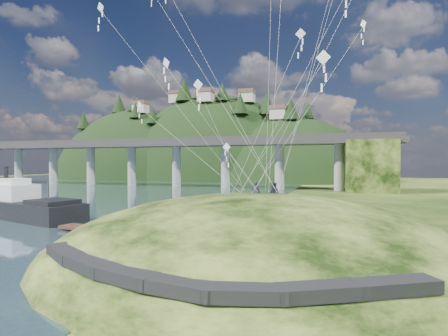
% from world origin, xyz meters
% --- Properties ---
extents(ground, '(320.00, 320.00, 0.00)m').
position_xyz_m(ground, '(0.00, 0.00, 0.00)').
color(ground, black).
rests_on(ground, ground).
extents(grass_hill, '(36.00, 32.00, 13.00)m').
position_xyz_m(grass_hill, '(8.00, 2.00, -1.50)').
color(grass_hill, black).
rests_on(grass_hill, ground).
extents(footpath, '(22.29, 5.84, 0.83)m').
position_xyz_m(footpath, '(7.46, -9.74, 2.08)').
color(footpath, black).
rests_on(footpath, ground).
extents(bridge, '(160.00, 11.00, 15.00)m').
position_xyz_m(bridge, '(-26.46, 70.07, 9.70)').
color(bridge, '#2D2B2B').
rests_on(bridge, ground).
extents(far_ridge, '(153.00, 70.00, 94.50)m').
position_xyz_m(far_ridge, '(-43.58, 122.17, -7.44)').
color(far_ridge, black).
rests_on(far_ridge, ground).
extents(work_barge, '(20.49, 9.97, 6.92)m').
position_xyz_m(work_barge, '(-26.10, 11.00, 1.73)').
color(work_barge, black).
rests_on(work_barge, ground).
extents(wooden_dock, '(12.58, 4.02, 0.89)m').
position_xyz_m(wooden_dock, '(-8.81, 5.40, 0.39)').
color(wooden_dock, '#371D16').
rests_on(wooden_dock, ground).
extents(kite_flyers, '(2.46, 1.10, 2.01)m').
position_xyz_m(kite_flyers, '(8.55, 3.84, 5.89)').
color(kite_flyers, '#22262E').
rests_on(kite_flyers, ground).
extents(kite_swarm, '(19.79, 14.72, 18.99)m').
position_xyz_m(kite_swarm, '(7.91, 2.29, 19.09)').
color(kite_swarm, white).
rests_on(kite_swarm, ground).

